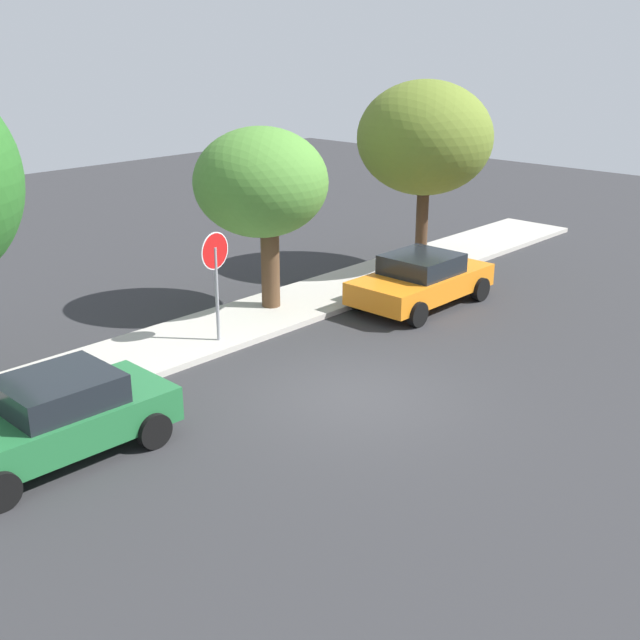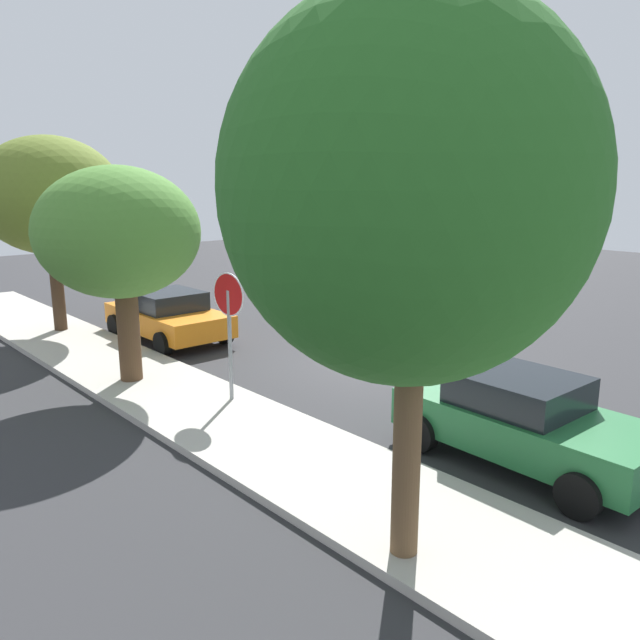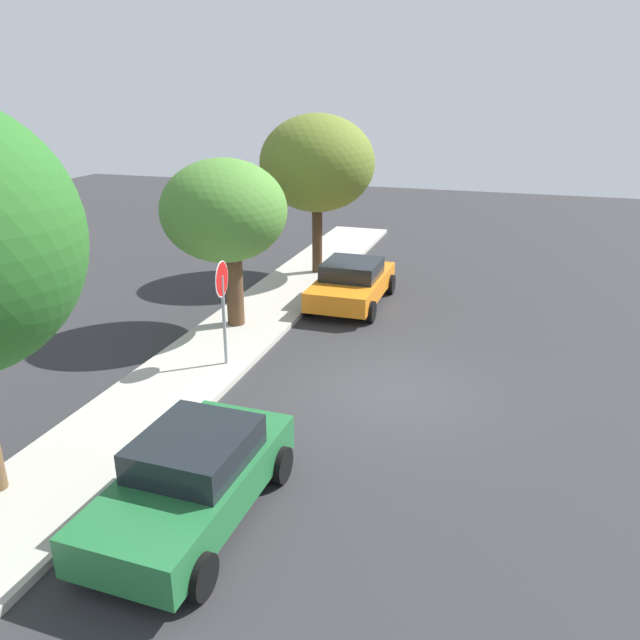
# 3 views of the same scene
# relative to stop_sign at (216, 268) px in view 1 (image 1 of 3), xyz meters

# --- Properties ---
(ground_plane) EXTENTS (60.00, 60.00, 0.00)m
(ground_plane) POSITION_rel_stop_sign_xyz_m (0.08, -4.07, -1.87)
(ground_plane) COLOR #2D2D30
(sidewalk_curb) EXTENTS (32.00, 2.46, 0.14)m
(sidewalk_curb) POSITION_rel_stop_sign_xyz_m (0.08, 0.67, -1.80)
(sidewalk_curb) COLOR #B2ADA3
(sidewalk_curb) RESTS_ON ground_plane
(stop_sign) EXTENTS (0.85, 0.12, 2.69)m
(stop_sign) POSITION_rel_stop_sign_xyz_m (0.00, 0.00, 0.00)
(stop_sign) COLOR gray
(stop_sign) RESTS_ON ground_plane
(parked_car_green) EXTENTS (4.10, 2.10, 1.43)m
(parked_car_green) POSITION_rel_stop_sign_xyz_m (-5.23, -1.99, -1.14)
(parked_car_green) COLOR #236B38
(parked_car_green) RESTS_ON ground_plane
(parked_car_orange) EXTENTS (4.16, 2.10, 1.39)m
(parked_car_orange) POSITION_rel_stop_sign_xyz_m (5.58, -1.64, -1.16)
(parked_car_orange) COLOR orange
(parked_car_orange) RESTS_ON ground_plane
(street_tree_near_corner) EXTENTS (3.93, 3.93, 5.62)m
(street_tree_near_corner) POSITION_rel_stop_sign_xyz_m (8.22, 0.35, 2.10)
(street_tree_near_corner) COLOR #422D1E
(street_tree_near_corner) RESTS_ON ground_plane
(street_tree_mid_block) EXTENTS (3.36, 3.36, 4.72)m
(street_tree_mid_block) POSITION_rel_stop_sign_xyz_m (2.41, 1.05, 1.45)
(street_tree_mid_block) COLOR #513823
(street_tree_mid_block) RESTS_ON ground_plane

